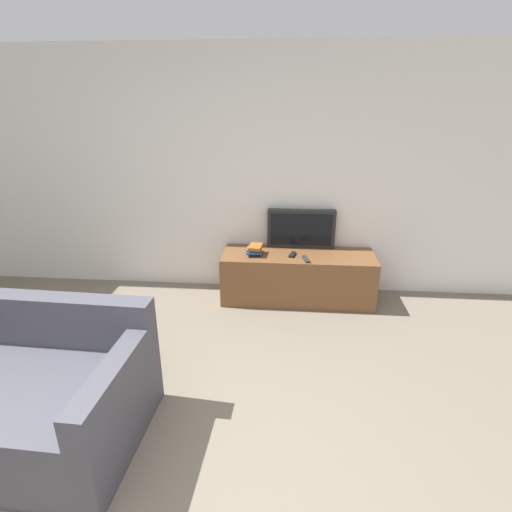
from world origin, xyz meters
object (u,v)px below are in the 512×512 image
Objects in this scene: couch at (7,396)px; remote_secondary at (306,259)px; television at (301,229)px; remote_on_stand at (292,255)px; tv_stand at (297,277)px; book_stack at (255,250)px.

couch is 2.74m from remote_secondary.
television reaches higher than remote_on_stand.
remote_on_stand is 0.18m from remote_secondary.
tv_stand is 2.19× the size of television.
remote_secondary is (0.07, -0.16, 0.27)m from tv_stand.
tv_stand is 0.33m from remote_secondary.
book_stack is at bearing 179.77° from remote_on_stand.
television is at bearing 83.71° from tv_stand.
couch is at bearing -129.76° from television.
book_stack is 0.55m from remote_secondary.
remote_secondary is (1.96, 1.90, 0.25)m from couch.
tv_stand is at bearing 36.74° from remote_on_stand.
tv_stand is at bearing -96.29° from television.
remote_on_stand reaches higher than tv_stand.
tv_stand is 0.53m from television.
book_stack reaches higher than remote_on_stand.
book_stack is (1.42, 2.02, 0.30)m from couch.
tv_stand is 9.56× the size of remote_secondary.
remote_secondary reaches higher than tv_stand.
book_stack is at bearing 57.04° from couch.
television is at bearing 29.27° from book_stack.
couch is at bearing -132.05° from remote_on_stand.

